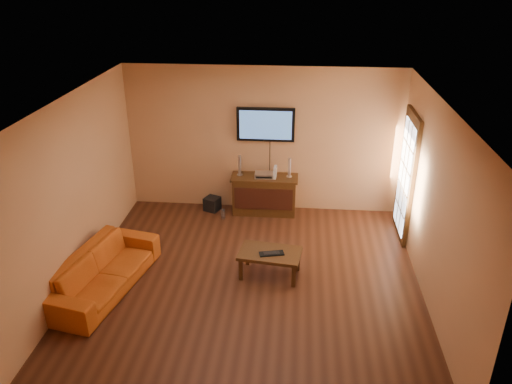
# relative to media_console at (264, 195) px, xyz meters

# --- Properties ---
(ground_plane) EXTENTS (5.00, 5.00, 0.00)m
(ground_plane) POSITION_rel_media_console_xyz_m (-0.05, -2.26, -0.37)
(ground_plane) COLOR #3A1C10
(ground_plane) RESTS_ON ground
(room_walls) EXTENTS (5.00, 5.00, 5.00)m
(room_walls) POSITION_rel_media_console_xyz_m (-0.05, -1.63, 1.32)
(room_walls) COLOR tan
(room_walls) RESTS_ON ground
(french_door) EXTENTS (0.07, 1.02, 2.22)m
(french_door) POSITION_rel_media_console_xyz_m (2.41, -0.56, 0.68)
(french_door) COLOR #39200D
(french_door) RESTS_ON ground
(media_console) EXTENTS (1.22, 0.47, 0.73)m
(media_console) POSITION_rel_media_console_xyz_m (0.00, 0.00, 0.00)
(media_console) COLOR #39200D
(media_console) RESTS_ON ground
(television) EXTENTS (1.04, 0.08, 0.62)m
(television) POSITION_rel_media_console_xyz_m (0.00, 0.19, 1.30)
(television) COLOR black
(television) RESTS_ON ground
(coffee_table) EXTENTS (0.97, 0.66, 0.40)m
(coffee_table) POSITION_rel_media_console_xyz_m (0.24, -2.05, -0.02)
(coffee_table) COLOR #39200D
(coffee_table) RESTS_ON ground
(sofa) EXTENTS (0.98, 2.10, 0.79)m
(sofa) POSITION_rel_media_console_xyz_m (-2.13, -2.60, 0.03)
(sofa) COLOR #BB5014
(sofa) RESTS_ON ground
(speaker_left) EXTENTS (0.11, 0.11, 0.39)m
(speaker_left) POSITION_rel_media_console_xyz_m (-0.46, 0.04, 0.54)
(speaker_left) COLOR silver
(speaker_left) RESTS_ON media_console
(speaker_right) EXTENTS (0.10, 0.10, 0.36)m
(speaker_right) POSITION_rel_media_console_xyz_m (0.45, 0.05, 0.53)
(speaker_right) COLOR silver
(speaker_right) RESTS_ON media_console
(av_receiver) EXTENTS (0.35, 0.25, 0.08)m
(av_receiver) POSITION_rel_media_console_xyz_m (-0.01, -0.00, 0.40)
(av_receiver) COLOR silver
(av_receiver) RESTS_ON media_console
(game_console) EXTENTS (0.06, 0.17, 0.22)m
(game_console) POSITION_rel_media_console_xyz_m (0.20, -0.03, 0.47)
(game_console) COLOR white
(game_console) RESTS_ON media_console
(subwoofer) EXTENTS (0.34, 0.34, 0.26)m
(subwoofer) POSITION_rel_media_console_xyz_m (-0.99, 0.01, -0.24)
(subwoofer) COLOR black
(subwoofer) RESTS_ON ground
(bottle) EXTENTS (0.07, 0.07, 0.21)m
(bottle) POSITION_rel_media_console_xyz_m (-0.74, -0.34, -0.27)
(bottle) COLOR white
(bottle) RESTS_ON ground
(keyboard) EXTENTS (0.39, 0.22, 0.02)m
(keyboard) POSITION_rel_media_console_xyz_m (0.26, -2.11, 0.05)
(keyboard) COLOR black
(keyboard) RESTS_ON coffee_table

